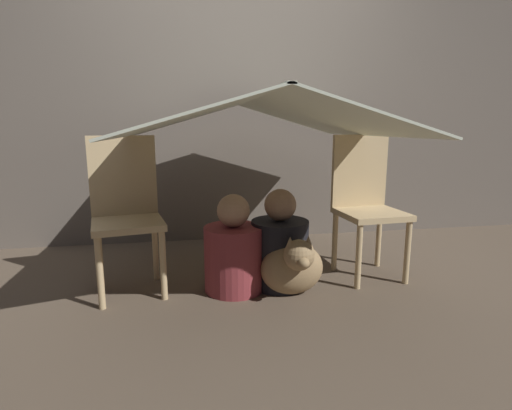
{
  "coord_description": "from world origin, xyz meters",
  "views": [
    {
      "loc": [
        -0.41,
        -2.2,
        0.96
      ],
      "look_at": [
        0.0,
        0.09,
        0.5
      ],
      "focal_mm": 28.0,
      "sensor_mm": 36.0,
      "label": 1
    }
  ],
  "objects": [
    {
      "name": "wall_back",
      "position": [
        0.0,
        1.17,
        1.25
      ],
      "size": [
        7.0,
        0.05,
        2.5
      ],
      "color": "#6B6056",
      "rests_on": "ground_plane"
    },
    {
      "name": "person_second",
      "position": [
        0.14,
        0.05,
        0.24
      ],
      "size": [
        0.35,
        0.35,
        0.6
      ],
      "color": "black",
      "rests_on": "ground_plane"
    },
    {
      "name": "chair_left",
      "position": [
        -0.75,
        0.17,
        0.49
      ],
      "size": [
        0.45,
        0.45,
        0.91
      ],
      "rotation": [
        0.0,
        0.0,
        0.2
      ],
      "color": "#D1B27F",
      "rests_on": "ground_plane"
    },
    {
      "name": "chair_right",
      "position": [
        0.73,
        0.17,
        0.49
      ],
      "size": [
        0.41,
        0.41,
        0.91
      ],
      "rotation": [
        0.0,
        0.0,
        0.07
      ],
      "color": "#D1B27F",
      "rests_on": "ground_plane"
    },
    {
      "name": "ground_plane",
      "position": [
        0.0,
        0.0,
        0.0
      ],
      "size": [
        8.8,
        8.8,
        0.0
      ],
      "primitive_type": "plane",
      "color": "brown"
    },
    {
      "name": "dog",
      "position": [
        0.18,
        -0.11,
        0.18
      ],
      "size": [
        0.37,
        0.36,
        0.38
      ],
      "color": "#9E7F56",
      "rests_on": "ground_plane"
    },
    {
      "name": "person_front",
      "position": [
        -0.14,
        0.03,
        0.23
      ],
      "size": [
        0.35,
        0.35,
        0.58
      ],
      "color": "maroon",
      "rests_on": "ground_plane"
    },
    {
      "name": "sheet_canopy",
      "position": [
        0.0,
        0.09,
        1.02
      ],
      "size": [
        1.48,
        1.56,
        0.23
      ],
      "color": "silver"
    }
  ]
}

